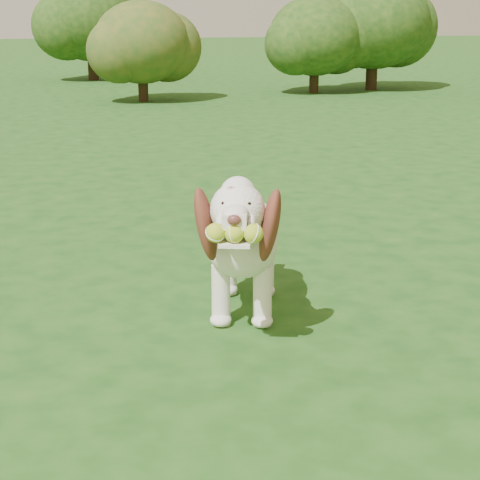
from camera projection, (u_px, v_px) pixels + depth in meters
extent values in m
plane|color=#174213|center=(184.00, 284.00, 4.15)|extent=(80.00, 80.00, 0.00)
ellipsoid|color=white|center=(245.00, 236.00, 3.72)|extent=(0.48, 0.68, 0.33)
ellipsoid|color=white|center=(241.00, 242.00, 3.49)|extent=(0.39, 0.39, 0.32)
ellipsoid|color=white|center=(247.00, 226.00, 3.93)|extent=(0.36, 0.36, 0.29)
cylinder|color=white|center=(240.00, 231.00, 3.35)|extent=(0.23, 0.29, 0.25)
sphere|color=white|center=(238.00, 210.00, 3.20)|extent=(0.28, 0.28, 0.22)
sphere|color=white|center=(238.00, 194.00, 3.20)|extent=(0.18, 0.18, 0.14)
cube|color=white|center=(235.00, 219.00, 3.08)|extent=(0.13, 0.15, 0.06)
ellipsoid|color=#592D28|center=(234.00, 220.00, 3.01)|extent=(0.06, 0.05, 0.04)
cube|color=white|center=(235.00, 242.00, 3.09)|extent=(0.16, 0.17, 0.01)
ellipsoid|color=brown|center=(206.00, 225.00, 3.23)|extent=(0.17, 0.21, 0.34)
ellipsoid|color=brown|center=(270.00, 226.00, 3.22)|extent=(0.16, 0.23, 0.34)
cylinder|color=white|center=(249.00, 213.00, 4.04)|extent=(0.10, 0.17, 0.12)
cylinder|color=white|center=(221.00, 295.00, 3.58)|extent=(0.10, 0.10, 0.28)
cylinder|color=white|center=(262.00, 296.00, 3.57)|extent=(0.10, 0.10, 0.28)
cylinder|color=white|center=(228.00, 267.00, 3.97)|extent=(0.10, 0.10, 0.28)
cylinder|color=white|center=(266.00, 267.00, 3.96)|extent=(0.10, 0.10, 0.28)
sphere|color=#A0D32F|center=(215.00, 233.00, 3.05)|extent=(0.09, 0.09, 0.08)
sphere|color=#A0D32F|center=(234.00, 233.00, 3.04)|extent=(0.09, 0.09, 0.08)
sphere|color=#A0D32F|center=(253.00, 233.00, 3.04)|extent=(0.09, 0.09, 0.08)
cylinder|color=#382314|center=(372.00, 71.00, 14.31)|extent=(0.20, 0.20, 0.65)
ellipsoid|color=#173D12|center=(374.00, 21.00, 14.07)|extent=(1.95, 1.95, 1.66)
cylinder|color=#382314|center=(143.00, 86.00, 12.45)|extent=(0.15, 0.15, 0.49)
ellipsoid|color=#173D12|center=(142.00, 42.00, 12.27)|extent=(1.48, 1.48, 1.26)
cylinder|color=#382314|center=(314.00, 78.00, 13.77)|extent=(0.16, 0.16, 0.52)
ellipsoid|color=#173D12|center=(315.00, 36.00, 13.58)|extent=(1.57, 1.57, 1.33)
cylinder|color=#382314|center=(93.00, 63.00, 16.36)|extent=(0.21, 0.21, 0.68)
ellipsoid|color=#173D12|center=(91.00, 17.00, 16.11)|extent=(2.03, 2.03, 1.73)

